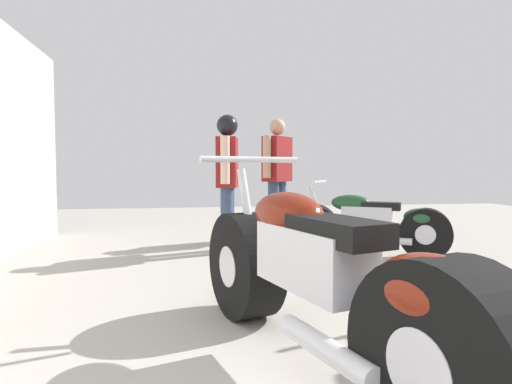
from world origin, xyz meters
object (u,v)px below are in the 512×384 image
object	(u,v)px
motorcycle_black_naked	(370,224)
mechanic_with_helmet	(227,170)
motorcycle_maroon_cruiser	(316,281)
mechanic_in_blue	(277,171)

from	to	relation	value
motorcycle_black_naked	mechanic_with_helmet	xyz separation A→B (m)	(-1.61, 0.44, 0.63)
motorcycle_maroon_cruiser	motorcycle_black_naked	world-z (taller)	motorcycle_maroon_cruiser
motorcycle_maroon_cruiser	mechanic_in_blue	distance (m)	3.94
motorcycle_maroon_cruiser	mechanic_in_blue	size ratio (longest dim) A/B	1.33
mechanic_with_helmet	mechanic_in_blue	bearing A→B (deg)	45.76
mechanic_in_blue	mechanic_with_helmet	distance (m)	1.11
mechanic_in_blue	mechanic_with_helmet	bearing A→B (deg)	-134.24
motorcycle_maroon_cruiser	mechanic_with_helmet	distance (m)	3.11
motorcycle_black_naked	mechanic_in_blue	xyz separation A→B (m)	(-0.84, 1.24, 0.61)
mechanic_in_blue	motorcycle_black_naked	bearing A→B (deg)	-55.91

